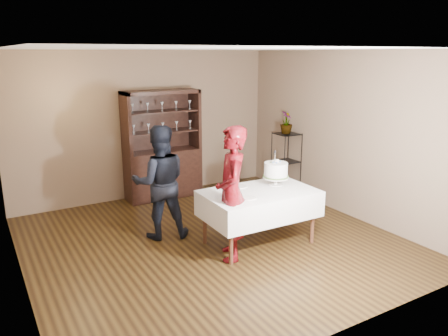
{
  "coord_description": "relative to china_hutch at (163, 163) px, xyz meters",
  "views": [
    {
      "loc": [
        -2.83,
        -5.14,
        2.65
      ],
      "look_at": [
        0.26,
        0.1,
        1.04
      ],
      "focal_mm": 35.0,
      "sensor_mm": 36.0,
      "label": 1
    }
  ],
  "objects": [
    {
      "name": "cake_table",
      "position": [
        0.34,
        -2.64,
        -0.07
      ],
      "size": [
        1.58,
        0.99,
        0.78
      ],
      "rotation": [
        0.0,
        0.0,
        -0.02
      ],
      "color": "silver",
      "rests_on": "floor"
    },
    {
      "name": "plate_near",
      "position": [
        0.04,
        -2.84,
        0.13
      ],
      "size": [
        0.19,
        0.19,
        0.01
      ],
      "primitive_type": "cylinder",
      "rotation": [
        0.0,
        0.0,
        0.03
      ],
      "color": "silver",
      "rests_on": "cake_table"
    },
    {
      "name": "man",
      "position": [
        -0.76,
        -1.71,
        0.17
      ],
      "size": [
        0.96,
        0.84,
        1.67
      ],
      "primitive_type": "imported",
      "rotation": [
        0.0,
        0.0,
        2.84
      ],
      "color": "black",
      "rests_on": "floor"
    },
    {
      "name": "wall_left",
      "position": [
        -2.7,
        -2.25,
        0.69
      ],
      "size": [
        0.02,
        5.0,
        2.7
      ],
      "primitive_type": "cube",
      "color": "brown",
      "rests_on": "floor"
    },
    {
      "name": "woman",
      "position": [
        -0.22,
        -2.82,
        0.22
      ],
      "size": [
        0.66,
        0.77,
        1.77
      ],
      "primitive_type": "imported",
      "rotation": [
        0.0,
        0.0,
        -2.0
      ],
      "color": "#3E0505",
      "rests_on": "floor"
    },
    {
      "name": "plate_far",
      "position": [
        0.21,
        -2.35,
        0.13
      ],
      "size": [
        0.2,
        0.2,
        0.01
      ],
      "primitive_type": "cylinder",
      "rotation": [
        0.0,
        0.0,
        -0.03
      ],
      "color": "silver",
      "rests_on": "cake_table"
    },
    {
      "name": "potted_plant",
      "position": [
        2.06,
        -1.05,
        0.73
      ],
      "size": [
        0.33,
        0.33,
        0.41
      ],
      "primitive_type": "imported",
      "rotation": [
        0.0,
        0.0,
        0.69
      ],
      "color": "#496731",
      "rests_on": "plant_etagere"
    },
    {
      "name": "china_hutch",
      "position": [
        0.0,
        0.0,
        0.0
      ],
      "size": [
        1.4,
        0.48,
        2.0
      ],
      "color": "black",
      "rests_on": "floor"
    },
    {
      "name": "floor",
      "position": [
        -0.2,
        -2.25,
        -0.66
      ],
      "size": [
        5.0,
        5.0,
        0.0
      ],
      "primitive_type": "plane",
      "color": "black",
      "rests_on": "ground"
    },
    {
      "name": "ceiling",
      "position": [
        -0.2,
        -2.25,
        2.04
      ],
      "size": [
        5.0,
        5.0,
        0.0
      ],
      "primitive_type": "plane",
      "rotation": [
        3.14,
        0.0,
        0.0
      ],
      "color": "white",
      "rests_on": "back_wall"
    },
    {
      "name": "back_wall",
      "position": [
        -0.2,
        0.25,
        0.69
      ],
      "size": [
        5.0,
        0.02,
        2.7
      ],
      "primitive_type": "cube",
      "color": "brown",
      "rests_on": "floor"
    },
    {
      "name": "cake",
      "position": [
        0.72,
        -2.52,
        0.33
      ],
      "size": [
        0.44,
        0.44,
        0.52
      ],
      "rotation": [
        0.0,
        0.0,
        -0.35
      ],
      "color": "silver",
      "rests_on": "cake_table"
    },
    {
      "name": "wall_right",
      "position": [
        2.3,
        -2.25,
        0.69
      ],
      "size": [
        0.02,
        5.0,
        2.7
      ],
      "primitive_type": "cube",
      "color": "brown",
      "rests_on": "floor"
    },
    {
      "name": "plant_etagere",
      "position": [
        2.08,
        -1.05,
        -0.01
      ],
      "size": [
        0.42,
        0.42,
        1.2
      ],
      "color": "black",
      "rests_on": "floor"
    }
  ]
}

